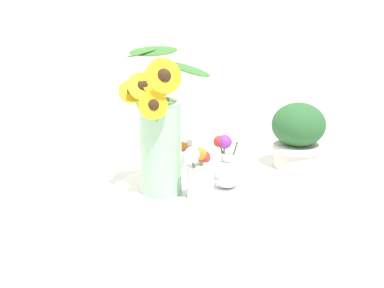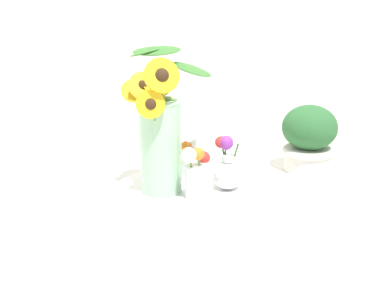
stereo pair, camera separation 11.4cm
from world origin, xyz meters
name	(u,v)px [view 1 (the left image)]	position (x,y,z in m)	size (l,w,h in m)	color
ground_plane	(185,203)	(0.00, 0.00, 0.00)	(6.00, 6.00, 0.00)	silver
serving_tray	(192,195)	(0.03, 0.02, 0.01)	(0.43, 0.43, 0.02)	white
mason_jar_sunflowers	(160,133)	(-0.05, 0.05, 0.18)	(0.24, 0.18, 0.37)	#99CC9E
vase_small_center	(200,175)	(0.03, -0.03, 0.08)	(0.09, 0.08, 0.14)	white
vase_bulb_right	(226,167)	(0.12, 0.01, 0.08)	(0.08, 0.08, 0.15)	white
vase_small_back	(186,160)	(0.06, 0.12, 0.07)	(0.07, 0.07, 0.11)	white
potted_plant	(298,135)	(0.44, 0.13, 0.10)	(0.17, 0.17, 0.21)	beige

